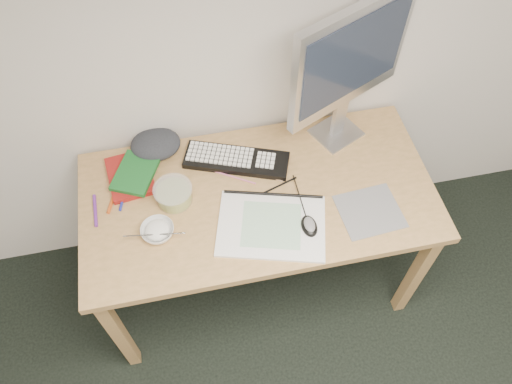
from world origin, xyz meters
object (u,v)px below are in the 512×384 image
desk (258,205)px  sketchpad (271,226)px  monitor (350,61)px  keyboard (236,160)px  rice_bowl (158,231)px

desk → sketchpad: 0.18m
desk → monitor: size_ratio=2.21×
sketchpad → keyboard: size_ratio=0.94×
keyboard → monitor: 0.59m
monitor → rice_bowl: size_ratio=5.08×
keyboard → monitor: size_ratio=0.67×
sketchpad → keyboard: keyboard is taller
sketchpad → rice_bowl: 0.43m
rice_bowl → keyboard: bearing=38.4°
keyboard → desk: bearing=-52.0°
desk → sketchpad: sketchpad is taller
desk → sketchpad: bearing=-83.5°
desk → monitor: 0.67m
rice_bowl → desk: bearing=13.9°
sketchpad → monitor: 0.67m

